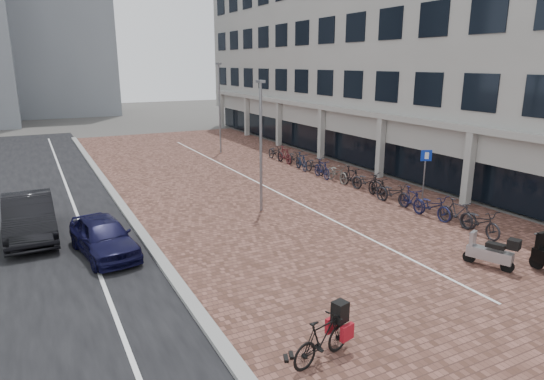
# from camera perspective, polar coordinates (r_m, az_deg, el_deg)

# --- Properties ---
(ground) EXTENTS (140.00, 140.00, 0.00)m
(ground) POSITION_cam_1_polar(r_m,az_deg,el_deg) (14.71, 10.91, -10.32)
(ground) COLOR #474442
(ground) RESTS_ON ground
(plaza_brick) EXTENTS (14.50, 42.00, 0.04)m
(plaza_brick) POSITION_cam_1_polar(r_m,az_deg,el_deg) (25.42, -2.17, 0.83)
(plaza_brick) COLOR brown
(plaza_brick) RESTS_ON ground
(street_asphalt) EXTENTS (8.00, 50.00, 0.03)m
(street_asphalt) POSITION_cam_1_polar(r_m,az_deg,el_deg) (23.21, -27.61, -2.31)
(street_asphalt) COLOR black
(street_asphalt) RESTS_ON ground
(curb) EXTENTS (0.35, 42.00, 0.14)m
(curb) POSITION_cam_1_polar(r_m,az_deg,el_deg) (23.42, -18.11, -1.01)
(curb) COLOR gray
(curb) RESTS_ON ground
(lane_line) EXTENTS (0.12, 44.00, 0.00)m
(lane_line) POSITION_cam_1_polar(r_m,az_deg,el_deg) (23.24, -22.71, -1.68)
(lane_line) COLOR white
(lane_line) RESTS_ON street_asphalt
(parking_line) EXTENTS (0.10, 30.00, 0.00)m
(parking_line) POSITION_cam_1_polar(r_m,az_deg,el_deg) (25.50, -1.76, 0.94)
(parking_line) COLOR white
(parking_line) RESTS_ON plaza_brick
(office_building) EXTENTS (8.40, 40.00, 15.00)m
(office_building) POSITION_cam_1_polar(r_m,az_deg,el_deg) (34.00, 12.48, 18.40)
(office_building) COLOR #A2A29D
(office_building) RESTS_ON ground
(car_navy) EXTENTS (2.10, 4.03, 1.31)m
(car_navy) POSITION_cam_1_polar(r_m,az_deg,el_deg) (16.80, -19.56, -5.26)
(car_navy) COLOR black
(car_navy) RESTS_ON ground
(car_dark) EXTENTS (1.72, 4.80, 1.58)m
(car_dark) POSITION_cam_1_polar(r_m,az_deg,el_deg) (19.49, -27.12, -2.90)
(car_dark) COLOR black
(car_dark) RESTS_ON ground
(hero_bike) EXTENTS (1.77, 0.88, 1.20)m
(hero_bike) POSITION_cam_1_polar(r_m,az_deg,el_deg) (10.67, 6.05, -17.31)
(hero_bike) COLOR black
(hero_bike) RESTS_ON ground
(shoes) EXTENTS (0.40, 0.37, 0.08)m
(shoes) POSITION_cam_1_polar(r_m,az_deg,el_deg) (10.92, 2.08, -19.50)
(shoes) COLOR black
(shoes) RESTS_ON ground
(scooter_front) EXTENTS (1.05, 1.67, 1.10)m
(scooter_front) POSITION_cam_1_polar(r_m,az_deg,el_deg) (16.39, 24.69, -6.70)
(scooter_front) COLOR #999A9E
(scooter_front) RESTS_ON ground
(parking_sign) EXTENTS (0.48, 0.25, 2.43)m
(parking_sign) POSITION_cam_1_polar(r_m,az_deg,el_deg) (22.78, 17.90, 2.61)
(parking_sign) COLOR slate
(parking_sign) RESTS_ON ground
(lamp_near) EXTENTS (0.12, 0.12, 5.50)m
(lamp_near) POSITION_cam_1_polar(r_m,az_deg,el_deg) (20.02, -1.34, 5.00)
(lamp_near) COLOR slate
(lamp_near) RESTS_ON ground
(lamp_far) EXTENTS (0.12, 0.12, 6.19)m
(lamp_far) POSITION_cam_1_polar(r_m,az_deg,el_deg) (33.91, -6.30, 9.60)
(lamp_far) COLOR slate
(lamp_far) RESTS_ON ground
(bike_row) EXTENTS (1.30, 18.10, 1.05)m
(bike_row) POSITION_cam_1_polar(r_m,az_deg,el_deg) (24.86, 9.28, 1.53)
(bike_row) COLOR black
(bike_row) RESTS_ON ground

